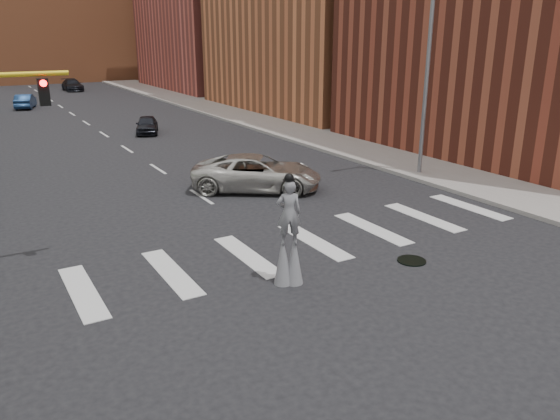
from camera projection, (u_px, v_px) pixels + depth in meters
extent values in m
plane|color=black|center=(298.00, 259.00, 17.42)|extent=(160.00, 160.00, 0.00)
cube|color=gray|center=(265.00, 121.00, 43.92)|extent=(5.00, 90.00, 0.18)
cylinder|color=black|center=(412.00, 261.00, 17.21)|extent=(0.90, 0.90, 0.04)
cube|color=#B64F43|center=(220.00, 7.00, 69.24)|extent=(16.00, 22.00, 20.00)
cube|color=#C46A3D|center=(56.00, 18.00, 81.60)|extent=(26.00, 14.00, 18.00)
cylinder|color=slate|center=(426.00, 85.00, 26.23)|extent=(0.20, 0.20, 9.00)
cube|color=black|center=(44.00, 92.00, 15.14)|extent=(0.28, 0.18, 0.75)
cylinder|color=#FF0C0C|center=(43.00, 83.00, 14.98)|extent=(0.18, 0.06, 0.18)
cylinder|color=black|center=(294.00, 264.00, 15.54)|extent=(0.07, 0.07, 1.19)
cylinder|color=black|center=(283.00, 264.00, 15.51)|extent=(0.07, 0.07, 1.19)
cone|color=slate|center=(294.00, 259.00, 15.50)|extent=(0.52, 0.52, 1.49)
cone|color=slate|center=(283.00, 260.00, 15.46)|extent=(0.52, 0.52, 1.49)
imported|color=slate|center=(289.00, 213.00, 15.05)|extent=(0.81, 0.69, 1.88)
sphere|color=black|center=(289.00, 178.00, 14.74)|extent=(0.26, 0.26, 0.26)
cylinder|color=black|center=(289.00, 180.00, 14.76)|extent=(0.34, 0.34, 0.02)
cube|color=yellow|center=(288.00, 194.00, 15.02)|extent=(0.22, 0.05, 0.10)
imported|color=beige|center=(257.00, 173.00, 24.79)|extent=(6.33, 5.49, 1.62)
imported|color=black|center=(147.00, 125.00, 39.00)|extent=(2.59, 3.94, 1.25)
imported|color=navy|center=(25.00, 101.00, 51.98)|extent=(2.46, 4.34, 1.36)
imported|color=black|center=(72.00, 85.00, 67.89)|extent=(2.07, 4.90, 1.41)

